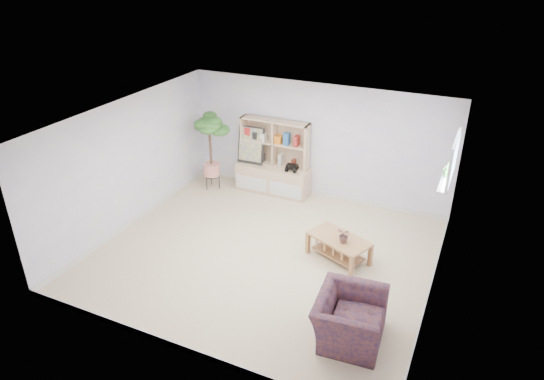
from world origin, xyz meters
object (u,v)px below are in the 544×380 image
at_px(coffee_table, 339,248).
at_px(armchair, 350,315).
at_px(floor_tree, 211,152).
at_px(storage_unit, 273,158).

relative_size(coffee_table, armchair, 1.01).
bearing_deg(floor_tree, armchair, -38.29).
distance_m(coffee_table, floor_tree, 3.70).
bearing_deg(armchair, coffee_table, 17.30).
xyz_separation_m(storage_unit, armchair, (2.76, -3.58, -0.42)).
bearing_deg(coffee_table, storage_unit, 160.73).
bearing_deg(floor_tree, storage_unit, 17.39).
xyz_separation_m(storage_unit, floor_tree, (-1.27, -0.40, 0.05)).
bearing_deg(coffee_table, armchair, -45.35).
height_order(coffee_table, floor_tree, floor_tree).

